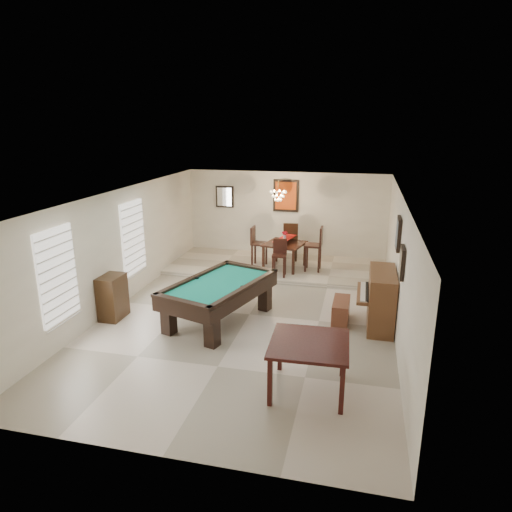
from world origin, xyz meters
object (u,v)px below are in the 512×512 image
at_px(apothecary_chest, 113,297).
at_px(dining_chair_east, 313,249).
at_px(dining_table, 284,253).
at_px(flower_vase, 285,235).
at_px(chandelier, 278,192).
at_px(pool_table, 220,302).
at_px(piano_bench, 341,311).
at_px(dining_chair_south, 279,258).
at_px(dining_chair_north, 291,241).
at_px(square_table, 309,366).
at_px(upright_piano, 374,299).
at_px(dining_chair_west, 259,247).

xyz_separation_m(apothecary_chest, dining_chair_east, (3.79, 3.84, 0.25)).
distance_m(apothecary_chest, dining_table, 4.91).
bearing_deg(flower_vase, chandelier, 147.31).
bearing_deg(pool_table, apothecary_chest, -153.28).
distance_m(piano_bench, dining_chair_south, 2.86).
height_order(dining_table, chandelier, chandelier).
bearing_deg(dining_chair_east, dining_chair_north, -138.09).
xyz_separation_m(pool_table, dining_table, (0.76, 3.51, 0.12)).
relative_size(piano_bench, dining_chair_east, 0.70).
height_order(square_table, chandelier, chandelier).
height_order(upright_piano, flower_vase, flower_vase).
height_order(upright_piano, dining_chair_west, dining_chair_west).
xyz_separation_m(flower_vase, dining_chair_south, (-0.01, -0.73, -0.45)).
xyz_separation_m(pool_table, chandelier, (0.53, 3.66, 1.78)).
bearing_deg(dining_table, dining_chair_south, -91.09).
xyz_separation_m(square_table, chandelier, (-1.59, 5.79, 1.79)).
height_order(square_table, dining_chair_south, dining_chair_south).
distance_m(flower_vase, dining_chair_north, 0.88).
xyz_separation_m(square_table, upright_piano, (1.01, 2.66, 0.17)).
bearing_deg(upright_piano, dining_chair_east, 118.16).
xyz_separation_m(dining_chair_west, dining_chair_east, (1.51, -0.07, 0.05)).
distance_m(piano_bench, apothecary_chest, 4.80).
bearing_deg(dining_table, flower_vase, 0.00).
xyz_separation_m(flower_vase, dining_chair_east, (0.79, -0.04, -0.33)).
bearing_deg(apothecary_chest, upright_piano, 9.51).
height_order(apothecary_chest, dining_table, dining_table).
bearing_deg(dining_chair_north, apothecary_chest, 50.35).
bearing_deg(dining_chair_east, dining_chair_south, -49.52).
xyz_separation_m(piano_bench, flower_vase, (-1.71, 2.98, 0.82)).
bearing_deg(dining_chair_south, dining_table, 84.67).
bearing_deg(piano_bench, apothecary_chest, -169.13).
distance_m(square_table, piano_bench, 2.69).
distance_m(dining_table, chandelier, 1.69).
bearing_deg(dining_chair_south, upright_piano, -47.78).
bearing_deg(dining_chair_north, piano_bench, 107.25).
relative_size(dining_table, dining_chair_west, 0.90).
distance_m(flower_vase, dining_chair_east, 0.86).
bearing_deg(chandelier, dining_chair_west, -166.13).
bearing_deg(apothecary_chest, dining_chair_west, 59.71).
bearing_deg(dining_chair_west, square_table, -158.22).
bearing_deg(apothecary_chest, square_table, -22.01).
xyz_separation_m(square_table, dining_table, (-1.36, 5.64, 0.12)).
height_order(pool_table, dining_chair_north, dining_chair_north).
bearing_deg(chandelier, upright_piano, -50.38).
relative_size(flower_vase, dining_chair_east, 0.18).
xyz_separation_m(piano_bench, dining_chair_west, (-2.43, 3.00, 0.44)).
bearing_deg(dining_chair_north, pool_table, 72.85).
relative_size(pool_table, upright_piano, 1.81).
bearing_deg(chandelier, apothecary_chest, -124.53).
distance_m(apothecary_chest, dining_chair_north, 5.58).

